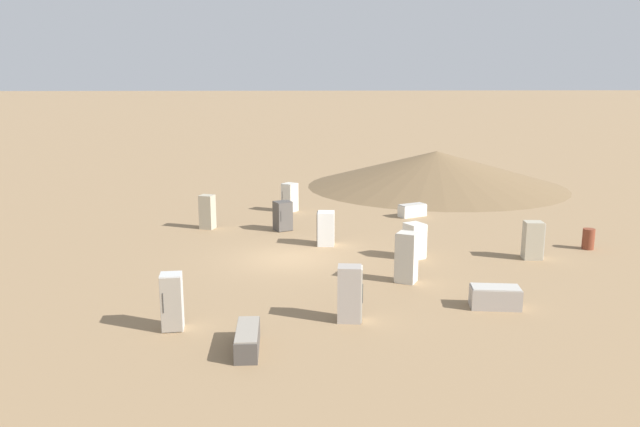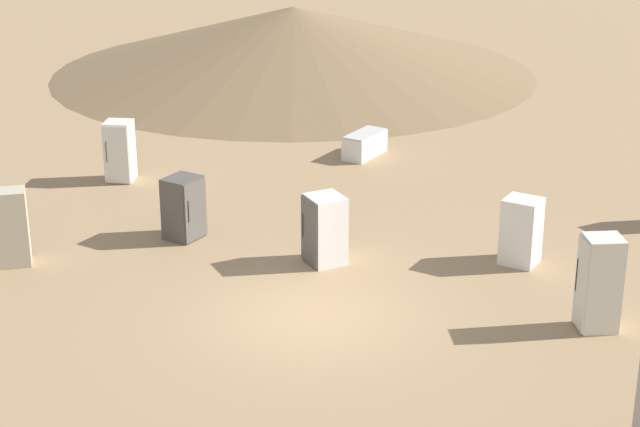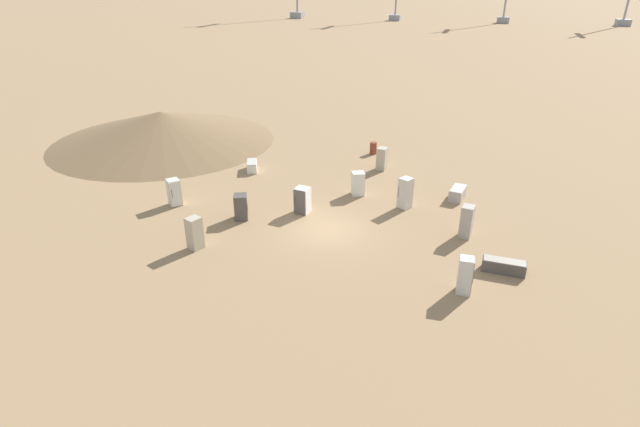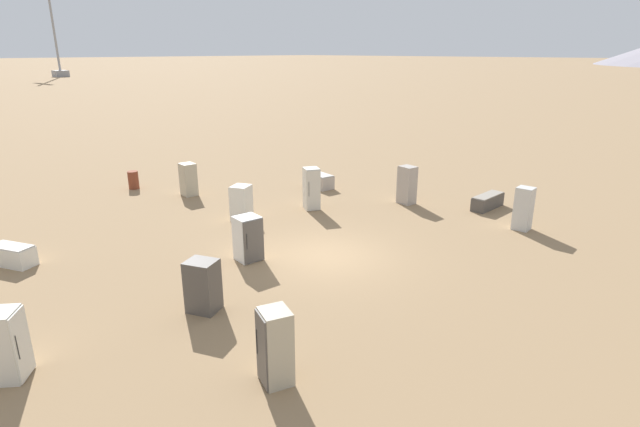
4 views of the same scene
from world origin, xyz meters
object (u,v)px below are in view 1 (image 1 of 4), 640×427
Objects in this scene: discarded_fridge_6 at (415,241)px; discarded_fridge_10 at (172,302)px; discarded_fridge_9 at (290,197)px; rusty_barrel at (588,239)px; discarded_fridge_0 at (208,212)px; discarded_fridge_5 at (350,294)px; discarded_fridge_2 at (283,216)px; discarded_fridge_4 at (326,228)px; discarded_fridge_7 at (495,297)px; discarded_fridge_11 at (533,240)px; discarded_fridge_8 at (412,210)px; discarded_fridge_1 at (406,257)px; discarded_fridge_3 at (248,339)px.

discarded_fridge_10 reaches higher than discarded_fridge_6.
discarded_fridge_9 reaches higher than rusty_barrel.
discarded_fridge_0 is 13.17m from discarded_fridge_10.
discarded_fridge_6 is (-3.66, -6.76, -0.14)m from discarded_fridge_5.
discarded_fridge_4 reaches higher than discarded_fridge_2.
discarded_fridge_7 is (-6.59, 11.52, -0.37)m from discarded_fridge_2.
discarded_fridge_0 reaches higher than discarded_fridge_11.
discarded_fridge_11 is 3.39m from rusty_barrel.
rusty_barrel is (-11.51, 1.72, -0.31)m from discarded_fridge_4.
discarded_fridge_2 is (-3.76, 0.73, -0.12)m from discarded_fridge_0.
discarded_fridge_2 is 0.89× the size of discarded_fridge_8.
discarded_fridge_6 is 4.91m from discarded_fridge_11.
discarded_fridge_7 is 1.04× the size of discarded_fridge_8.
discarded_fridge_2 is at bearing -113.15° from discarded_fridge_11.
discarded_fridge_5 is 16.90m from discarded_fridge_9.
discarded_fridge_1 is 4.47m from discarded_fridge_5.
discarded_fridge_0 is 14.07m from discarded_fridge_5.
discarded_fridge_8 is (-0.59, -14.16, -0.02)m from discarded_fridge_7.
discarded_fridge_1 reaches higher than discarded_fridge_8.
discarded_fridge_2 is (4.28, -8.59, -0.21)m from discarded_fridge_1.
discarded_fridge_0 is at bearing -79.25° from discarded_fridge_3.
discarded_fridge_0 is 12.32m from discarded_fridge_1.
discarded_fridge_0 reaches higher than discarded_fridge_7.
discarded_fridge_8 is (-2.90, -11.23, -0.60)m from discarded_fridge_1.
discarded_fridge_11 reaches higher than discarded_fridge_3.
discarded_fridge_1 reaches higher than discarded_fridge_6.
discarded_fridge_3 is 1.32× the size of discarded_fridge_6.
discarded_fridge_8 is (-5.34, -5.67, -0.43)m from discarded_fridge_4.
discarded_fridge_3 is 17.48m from rusty_barrel.
discarded_fridge_8 is at bearing 176.71° from discarded_fridge_2.
discarded_fridge_7 reaches higher than discarded_fridge_8.
discarded_fridge_1 reaches higher than rusty_barrel.
rusty_barrel is at bearing -90.29° from discarded_fridge_4.
discarded_fridge_1 reaches higher than discarded_fridge_4.
discarded_fridge_0 is 6.75m from discarded_fridge_4.
discarded_fridge_11 reaches higher than discarded_fridge_8.
discarded_fridge_5 is at bearing 108.18° from discarded_fridge_7.
discarded_fridge_5 is at bearing -46.63° from discarded_fridge_11.
discarded_fridge_0 reaches higher than discarded_fridge_2.
discarded_fridge_8 is 18.58m from discarded_fridge_10.
discarded_fridge_8 is at bearing -156.06° from discarded_fridge_9.
discarded_fridge_1 reaches higher than discarded_fridge_2.
discarded_fridge_3 is 1.11× the size of discarded_fridge_5.
discarded_fridge_2 is at bearing -109.10° from discarded_fridge_10.
discarded_fridge_9 reaches higher than discarded_fridge_8.
discarded_fridge_9 is (1.16, -16.86, -0.07)m from discarded_fridge_5.
discarded_fridge_7 is at bearing -13.00° from discarded_fridge_6.
discarded_fridge_10 is (4.19, 17.06, 0.05)m from discarded_fridge_9.
discarded_fridge_3 is at bearing 60.86° from discarded_fridge_2.
discarded_fridge_9 is at bearing -179.11° from discarded_fridge_6.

